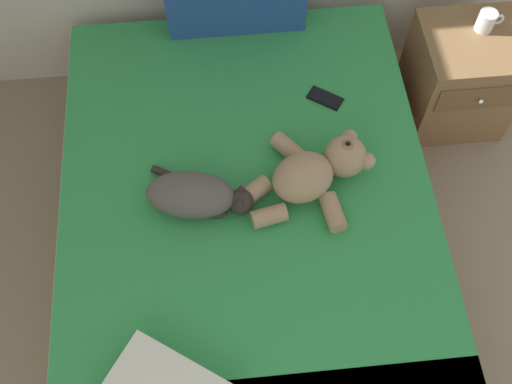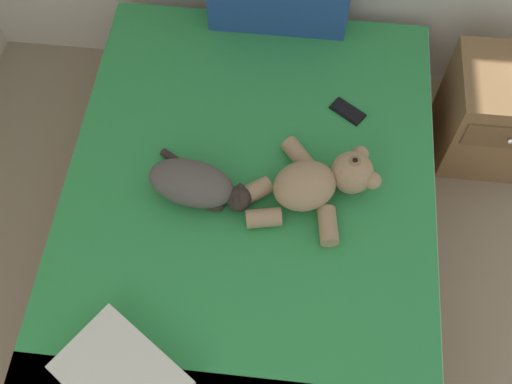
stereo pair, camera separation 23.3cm
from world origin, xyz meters
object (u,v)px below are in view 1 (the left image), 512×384
at_px(nightstand, 460,77).
at_px(cat, 196,195).
at_px(teddy_bear, 315,172).
at_px(bed, 248,223).
at_px(cell_phone, 325,98).
at_px(mug, 487,21).

bearing_deg(nightstand, cat, -152.18).
bearing_deg(cat, teddy_bear, 6.74).
distance_m(bed, teddy_bear, 0.41).
bearing_deg(cell_phone, teddy_bear, -105.00).
relative_size(teddy_bear, nightstand, 1.07).
relative_size(teddy_bear, mug, 4.64).
height_order(bed, teddy_bear, teddy_bear).
distance_m(teddy_bear, nightstand, 1.06).
xyz_separation_m(bed, cat, (-0.20, -0.01, 0.30)).
bearing_deg(cell_phone, cat, -141.18).
xyz_separation_m(teddy_bear, cell_phone, (0.11, 0.41, -0.07)).
bearing_deg(teddy_bear, mug, 38.27).
height_order(cat, mug, mug).
height_order(bed, cat, cat).
height_order(bed, cell_phone, cell_phone).
bearing_deg(cat, nightstand, 27.82).
bearing_deg(teddy_bear, cat, -173.26).
xyz_separation_m(teddy_bear, mug, (0.86, 0.68, 0.03)).
xyz_separation_m(nightstand, mug, (0.05, 0.06, 0.31)).
xyz_separation_m(cell_phone, mug, (0.75, 0.27, 0.11)).
bearing_deg(mug, nightstand, -127.33).
height_order(teddy_bear, cell_phone, teddy_bear).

